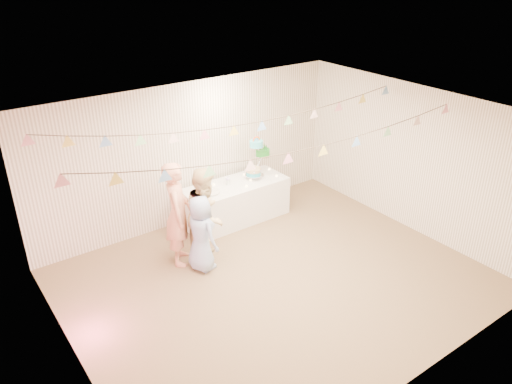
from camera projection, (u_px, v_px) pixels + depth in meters
floor at (276, 281)px, 7.69m from camera, size 6.00×6.00×0.00m
ceiling at (279, 118)px, 6.55m from camera, size 6.00×6.00×0.00m
back_wall at (191, 154)px, 8.94m from camera, size 6.00×6.00×0.00m
front_wall at (423, 294)px, 5.30m from camera, size 6.00×6.00×0.00m
left_wall at (65, 280)px, 5.53m from camera, size 5.00×5.00×0.00m
right_wall at (413, 159)px, 8.70m from camera, size 5.00×5.00×0.00m
table at (236, 202)px, 9.28m from camera, size 1.96×0.79×0.74m
cake_stand at (258, 157)px, 9.28m from camera, size 0.67×0.39×0.75m
cake_bottom at (253, 174)px, 9.28m from camera, size 0.31×0.31×0.15m
cake_middle at (263, 154)px, 9.45m from camera, size 0.27×0.27×0.22m
cake_top_tier at (256, 145)px, 9.11m from camera, size 0.25×0.25×0.19m
platter at (210, 191)px, 8.78m from camera, size 0.34×0.34×0.02m
posy at (228, 180)px, 9.05m from camera, size 0.13×0.13×0.15m
person_adult_a at (178, 214)px, 7.82m from camera, size 0.68×0.76×1.74m
person_adult_b at (206, 215)px, 7.93m from camera, size 0.98×0.97×1.60m
person_child at (201, 234)px, 7.73m from camera, size 0.49×0.67×1.26m
bunting_back at (233, 116)px, 7.46m from camera, size 5.60×1.10×0.40m
bunting_front at (288, 143)px, 6.52m from camera, size 5.60×0.90×0.36m
tealight_0 at (202, 198)px, 8.58m from camera, size 0.04×0.04×0.03m
tealight_1 at (214, 184)px, 9.06m from camera, size 0.04×0.04×0.03m
tealight_2 at (247, 186)px, 9.01m from camera, size 0.04×0.04×0.03m
tealight_3 at (244, 174)px, 9.46m from camera, size 0.04×0.04×0.03m
tealight_4 at (277, 176)px, 9.42m from camera, size 0.04×0.04×0.03m
tealight_5 at (269, 169)px, 9.70m from camera, size 0.04×0.04×0.03m
tealight_6 at (251, 180)px, 9.24m from camera, size 0.04×0.04×0.03m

